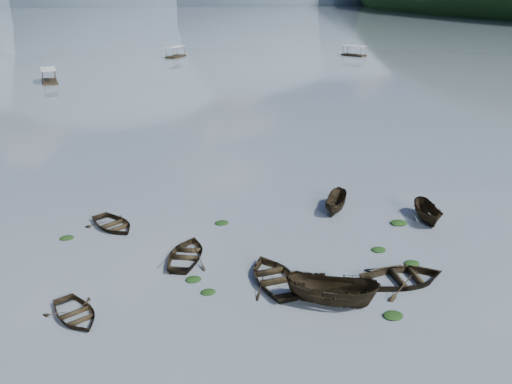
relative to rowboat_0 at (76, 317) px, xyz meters
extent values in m
plane|color=slate|center=(11.97, -1.61, 0.00)|extent=(2400.00, 2400.00, 0.00)
ellipsoid|color=#475666|center=(-48.03, 898.39, 0.00)|extent=(520.00, 520.00, 340.00)
ellipsoid|color=#475666|center=(151.97, 898.39, 0.00)|extent=(520.00, 520.00, 260.00)
ellipsoid|color=#475666|center=(331.97, 898.39, 0.00)|extent=(520.00, 520.00, 220.00)
imported|color=black|center=(0.00, 0.00, 0.00)|extent=(4.15, 4.62, 0.79)
imported|color=black|center=(6.27, 5.10, 0.00)|extent=(4.48, 5.26, 0.92)
imported|color=black|center=(13.48, -1.78, 0.00)|extent=(5.36, 4.02, 1.95)
imported|color=black|center=(11.06, 1.17, 0.00)|extent=(4.01, 5.24, 1.01)
imported|color=black|center=(18.43, -0.57, 0.00)|extent=(5.05, 3.62, 1.04)
imported|color=black|center=(24.33, 6.97, 0.00)|extent=(2.25, 4.20, 1.54)
imported|color=black|center=(1.44, 10.75, 0.00)|extent=(4.87, 5.25, 0.89)
imported|color=black|center=(18.30, 10.27, 0.00)|extent=(3.22, 4.04, 1.48)
ellipsoid|color=black|center=(6.40, 2.32, 0.00)|extent=(0.95, 0.78, 0.21)
ellipsoid|color=black|center=(7.08, 0.80, 0.00)|extent=(0.88, 0.70, 0.19)
ellipsoid|color=black|center=(16.30, -3.52, 0.00)|extent=(1.09, 0.88, 0.24)
ellipsoid|color=black|center=(18.73, 3.37, 0.00)|extent=(0.97, 0.82, 0.22)
ellipsoid|color=black|center=(19.99, 1.27, 0.00)|extent=(1.01, 0.80, 0.21)
ellipsoid|color=black|center=(-1.64, 9.61, 0.00)|extent=(0.97, 0.78, 0.21)
ellipsoid|color=black|center=(9.24, 9.71, 0.00)|extent=(1.03, 0.86, 0.21)
ellipsoid|color=black|center=(21.97, 6.84, 0.00)|extent=(1.26, 1.01, 0.28)
camera|label=1|loc=(4.56, -23.37, 15.79)|focal=35.00mm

